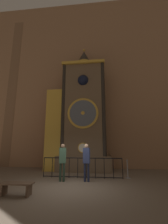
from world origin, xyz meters
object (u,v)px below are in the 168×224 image
(clock_tower, at_px, (79,115))
(visitor_bench, at_px, (17,187))
(visitor_far, at_px, (87,159))
(visitor_near, at_px, (62,158))
(stanchion_post, at_px, (128,172))

(clock_tower, relative_size, visitor_bench, 7.99)
(visitor_far, bearing_deg, visitor_bench, -130.49)
(visitor_near, bearing_deg, stanchion_post, 0.41)
(visitor_near, relative_size, visitor_far, 1.00)
(stanchion_post, distance_m, visitor_bench, 5.65)
(visitor_near, height_order, visitor_far, visitor_near)
(visitor_far, distance_m, visitor_bench, 3.40)
(visitor_near, height_order, visitor_bench, visitor_near)
(visitor_near, height_order, stanchion_post, visitor_near)
(clock_tower, distance_m, visitor_far, 4.27)
(clock_tower, xyz_separation_m, visitor_far, (0.84, -3.05, -2.87))
(visitor_near, distance_m, stanchion_post, 3.68)
(clock_tower, bearing_deg, visitor_near, -96.97)
(visitor_near, distance_m, visitor_far, 1.23)
(visitor_near, bearing_deg, visitor_far, -13.80)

